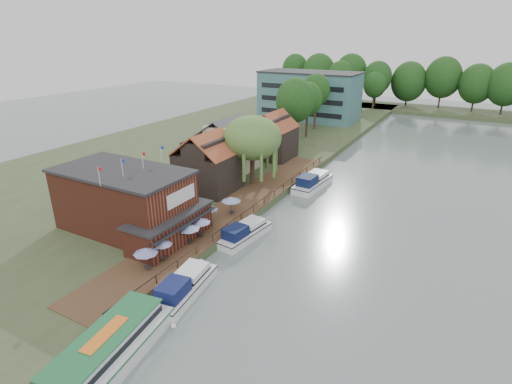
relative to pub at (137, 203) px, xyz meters
The scene contains 27 objects.
ground 14.79m from the pub, ahead, with size 260.00×260.00×0.00m, color slate.
land_bank 39.61m from the pub, 113.96° to the left, with size 50.00×140.00×1.00m, color #384728.
quay_deck 13.04m from the pub, 61.39° to the left, with size 6.00×50.00×0.10m, color #47301E.
quay_rail 14.76m from the pub, 52.89° to the left, with size 0.20×49.00×1.00m, color black, non-canonical shape.
pub is the anchor object (origin of this frame).
hotel_block 71.49m from the pub, 96.43° to the left, with size 25.40×12.40×12.30m, color #38666B, non-canonical shape.
cottage_a 15.05m from the pub, 93.81° to the left, with size 8.60×7.60×8.50m, color black, non-canonical shape.
cottage_b 25.33m from the pub, 99.09° to the left, with size 9.60×8.60×8.50m, color beige, non-canonical shape.
cottage_c 34.01m from the pub, 90.00° to the left, with size 7.60×7.60×8.50m, color black, non-canonical shape.
willow 20.36m from the pub, 80.07° to the left, with size 8.60×8.60×10.43m, color #476B2D, non-canonical shape.
umbrella_0 8.87m from the pub, 41.60° to the right, with size 2.36×2.36×2.38m, color navy, non-canonical shape.
umbrella_1 7.91m from the pub, 28.58° to the right, with size 1.96×1.96×2.38m, color navy, non-canonical shape.
umbrella_2 7.17m from the pub, ahead, with size 2.44×2.44×2.38m, color #1B4A99, non-canonical shape.
umbrella_3 7.65m from the pub, 17.90° to the left, with size 2.28×2.28×2.38m, color navy, non-canonical shape.
umbrella_4 8.39m from the pub, 43.52° to the left, with size 2.02×2.02×2.38m, color #1D1A93, non-canonical shape.
umbrella_5 11.47m from the pub, 53.45° to the left, with size 2.46×2.46×2.38m, color #1B4795, non-canonical shape.
cruiser_0 12.86m from the pub, 28.05° to the right, with size 3.06×9.48×2.28m, color white, non-canonical shape.
cruiser_1 12.48m from the pub, 30.08° to the left, with size 2.93×9.08×2.17m, color silver, non-canonical shape.
cruiser_2 27.97m from the pub, 66.34° to the left, with size 3.33×10.29×2.51m, color white, non-canonical shape.
tour_boat 19.91m from the pub, 53.65° to the right, with size 3.76×13.31×2.90m, color silver, non-canonical shape.
swan 16.90m from the pub, 37.25° to the right, with size 0.44×0.44×0.44m, color white.
bank_tree_0 44.17m from the pub, 90.43° to the left, with size 7.65×7.65×13.45m, color #143811, non-canonical shape.
bank_tree_1 51.86m from the pub, 90.85° to the left, with size 6.28×6.28×11.83m, color #143811, non-canonical shape.
bank_tree_2 60.29m from the pub, 92.00° to the left, with size 6.44×6.44×12.92m, color #143811, non-canonical shape.
bank_tree_3 79.23m from the pub, 90.77° to the left, with size 6.77×6.77×12.08m, color #143811, non-canonical shape.
bank_tree_4 85.78m from the pub, 93.07° to the left, with size 7.34×7.34×14.27m, color #143811, non-canonical shape.
bank_tree_5 95.33m from the pub, 88.03° to the left, with size 6.71×6.71×10.91m, color #143811, non-canonical shape.
Camera 1 is at (17.47, -30.45, 22.27)m, focal length 28.00 mm.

